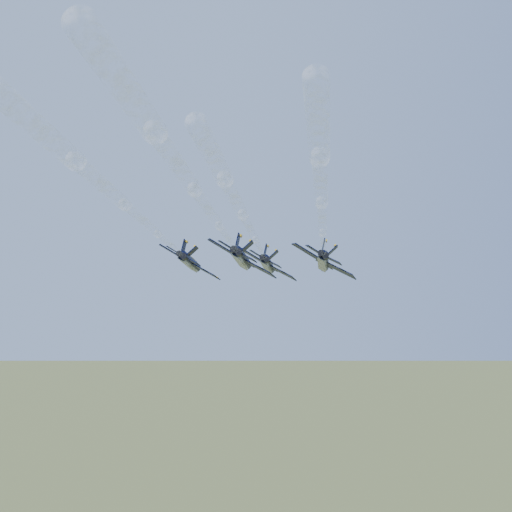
{
  "coord_description": "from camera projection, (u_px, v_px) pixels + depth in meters",
  "views": [
    {
      "loc": [
        -12.31,
        -114.31,
        94.07
      ],
      "look_at": [
        1.03,
        1.39,
        100.25
      ],
      "focal_mm": 50.0,
      "sensor_mm": 36.0,
      "label": 1
    }
  ],
  "objects": [
    {
      "name": "smoke_trail_left",
      "position": [
        78.0,
        240.0,
        68.3
      ],
      "size": [
        17.42,
        61.93,
        2.55
      ],
      "rotation": [
        0.0,
        0.53,
        -0.25
      ],
      "color": "white"
    },
    {
      "name": "jet_lead",
      "position": [
        268.0,
        265.0,
        125.72
      ],
      "size": [
        10.06,
        15.21,
        5.84
      ],
      "rotation": [
        0.0,
        0.53,
        -0.25
      ],
      "color": "black"
    },
    {
      "name": "jet_left",
      "position": [
        190.0,
        262.0,
        115.73
      ],
      "size": [
        10.06,
        15.21,
        5.84
      ],
      "rotation": [
        0.0,
        0.53,
        -0.25
      ],
      "color": "black"
    },
    {
      "name": "jet_slot",
      "position": [
        242.0,
        259.0,
        104.41
      ],
      "size": [
        10.06,
        15.21,
        5.84
      ],
      "rotation": [
        0.0,
        0.53,
        -0.25
      ],
      "color": "black"
    },
    {
      "name": "smoke_trail_slot",
      "position": [
        151.0,
        229.0,
        56.99
      ],
      "size": [
        17.42,
        61.93,
        2.55
      ],
      "rotation": [
        0.0,
        0.53,
        -0.25
      ],
      "color": "white"
    },
    {
      "name": "jet_right",
      "position": [
        324.0,
        261.0,
        113.77
      ],
      "size": [
        10.06,
        15.21,
        5.84
      ],
      "rotation": [
        0.0,
        0.53,
        -0.25
      ],
      "color": "black"
    },
    {
      "name": "smoke_trail_right",
      "position": [
        304.0,
        238.0,
        66.35
      ],
      "size": [
        17.42,
        61.93,
        2.55
      ],
      "rotation": [
        0.0,
        0.53,
        -0.25
      ],
      "color": "white"
    },
    {
      "name": "smoke_trail_lead",
      "position": [
        217.0,
        247.0,
        78.3
      ],
      "size": [
        17.42,
        61.93,
        2.55
      ],
      "rotation": [
        0.0,
        0.53,
        -0.25
      ],
      "color": "white"
    }
  ]
}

